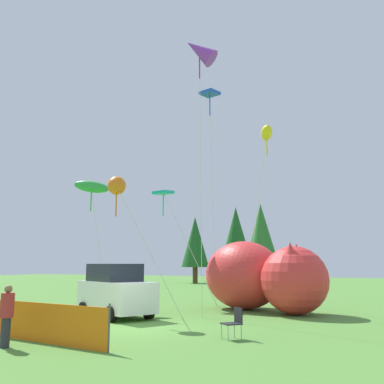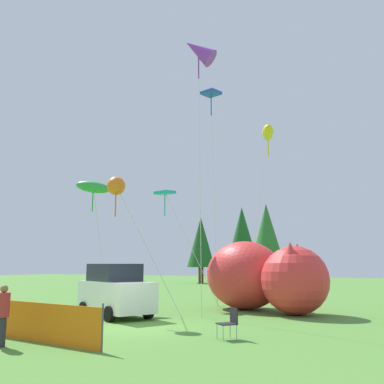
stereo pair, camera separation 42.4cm
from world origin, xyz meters
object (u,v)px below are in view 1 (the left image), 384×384
(parked_car, at_px, (116,291))
(inflatable_cat, at_px, (259,278))
(kite_purple_delta, at_px, (199,52))
(kite_orange_flower, at_px, (117,186))
(folding_chair, at_px, (234,321))
(spectator_in_green_shirt, at_px, (7,313))
(kite_blue_box, at_px, (210,98))
(kite_yellow_hero, at_px, (266,134))
(kite_teal_diamond, at_px, (164,194))
(kite_green_fish, at_px, (92,187))

(parked_car, relative_size, inflatable_cat, 0.61)
(kite_purple_delta, bearing_deg, kite_orange_flower, -156.93)
(folding_chair, bearing_deg, kite_orange_flower, -67.25)
(spectator_in_green_shirt, bearing_deg, kite_blue_box, 84.92)
(parked_car, xyz_separation_m, inflatable_cat, (4.89, 4.81, 0.47))
(kite_purple_delta, bearing_deg, folding_chair, -54.42)
(folding_chair, relative_size, kite_yellow_hero, 0.10)
(folding_chair, bearing_deg, kite_yellow_hero, -129.06)
(kite_yellow_hero, bearing_deg, kite_blue_box, -168.82)
(parked_car, distance_m, kite_orange_flower, 4.41)
(folding_chair, xyz_separation_m, kite_blue_box, (-4.12, 8.76, 10.87))
(spectator_in_green_shirt, distance_m, kite_blue_box, 16.33)
(parked_car, relative_size, kite_teal_diamond, 0.67)
(folding_chair, relative_size, spectator_in_green_shirt, 0.56)
(inflatable_cat, relative_size, kite_blue_box, 0.58)
(inflatable_cat, xyz_separation_m, kite_purple_delta, (-1.34, -4.11, 9.93))
(kite_yellow_hero, bearing_deg, folding_chair, -83.34)
(spectator_in_green_shirt, bearing_deg, parked_car, 98.15)
(kite_teal_diamond, bearing_deg, inflatable_cat, -5.74)
(inflatable_cat, height_order, spectator_in_green_shirt, inflatable_cat)
(folding_chair, height_order, kite_yellow_hero, kite_yellow_hero)
(kite_teal_diamond, height_order, kite_purple_delta, kite_purple_delta)
(parked_car, bearing_deg, spectator_in_green_shirt, -54.58)
(spectator_in_green_shirt, bearing_deg, kite_yellow_hero, 72.43)
(kite_green_fish, bearing_deg, kite_yellow_hero, 24.99)
(parked_car, bearing_deg, kite_purple_delta, 38.49)
(spectator_in_green_shirt, xyz_separation_m, kite_yellow_hero, (4.13, 13.04, 8.24))
(parked_car, relative_size, spectator_in_green_shirt, 2.58)
(kite_yellow_hero, height_order, kite_purple_delta, kite_purple_delta)
(parked_car, relative_size, folding_chair, 4.63)
(folding_chair, bearing_deg, inflatable_cat, -126.37)
(kite_orange_flower, distance_m, kite_blue_box, 8.97)
(inflatable_cat, height_order, kite_orange_flower, kite_orange_flower)
(kite_orange_flower, distance_m, kite_green_fish, 4.89)
(kite_yellow_hero, relative_size, kite_purple_delta, 0.78)
(kite_teal_diamond, height_order, kite_green_fish, kite_green_fish)
(inflatable_cat, height_order, kite_purple_delta, kite_purple_delta)
(parked_car, bearing_deg, kite_blue_box, 97.74)
(kite_purple_delta, xyz_separation_m, kite_blue_box, (-1.50, 5.10, -0.06))
(kite_orange_flower, bearing_deg, inflatable_cat, 50.29)
(parked_car, distance_m, inflatable_cat, 6.88)
(spectator_in_green_shirt, relative_size, kite_blue_box, 0.14)
(kite_yellow_hero, bearing_deg, kite_purple_delta, -105.02)
(kite_blue_box, bearing_deg, parked_car, -109.53)
(inflatable_cat, xyz_separation_m, kite_yellow_hero, (0.19, 1.59, 7.60))
(folding_chair, height_order, kite_purple_delta, kite_purple_delta)
(kite_blue_box, bearing_deg, folding_chair, -64.83)
(inflatable_cat, height_order, kite_yellow_hero, kite_yellow_hero)
(kite_purple_delta, height_order, kite_blue_box, kite_purple_delta)
(folding_chair, bearing_deg, kite_teal_diamond, -96.74)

